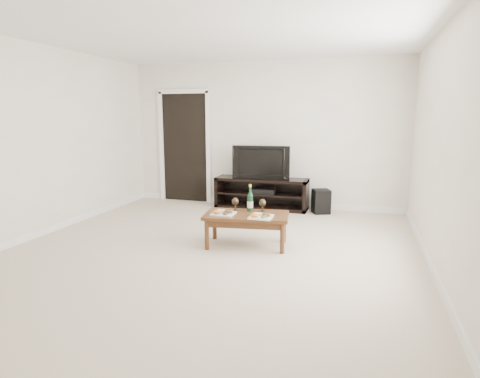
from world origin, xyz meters
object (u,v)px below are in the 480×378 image
at_px(media_console, 261,193).
at_px(coffee_table, 247,230).
at_px(television, 262,162).
at_px(subwoofer, 321,201).

distance_m(media_console, coffee_table, 2.13).
distance_m(television, subwoofer, 1.24).
bearing_deg(television, coffee_table, -85.56).
bearing_deg(subwoofer, coffee_table, -132.01).
height_order(media_console, coffee_table, media_console).
height_order(subwoofer, coffee_table, coffee_table).
bearing_deg(media_console, coffee_table, -81.20).
distance_m(media_console, television, 0.57).
relative_size(television, subwoofer, 2.48).
xyz_separation_m(television, subwoofer, (1.06, -0.05, -0.64)).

